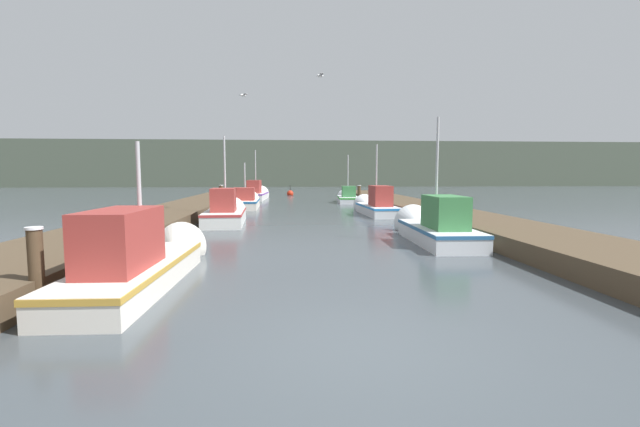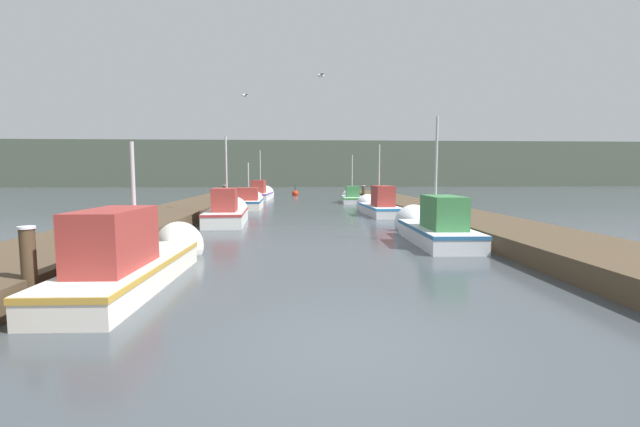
{
  "view_description": "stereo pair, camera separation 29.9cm",
  "coord_description": "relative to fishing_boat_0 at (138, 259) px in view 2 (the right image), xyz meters",
  "views": [
    {
      "loc": [
        -0.89,
        -5.04,
        2.16
      ],
      "look_at": [
        0.33,
        10.66,
        0.67
      ],
      "focal_mm": 24.0,
      "sensor_mm": 36.0,
      "label": 1
    },
    {
      "loc": [
        -0.59,
        -5.06,
        2.16
      ],
      "look_at": [
        0.33,
        10.66,
        0.67
      ],
      "focal_mm": 24.0,
      "sensor_mm": 36.0,
      "label": 2
    }
  ],
  "objects": [
    {
      "name": "ground_plane",
      "position": [
        3.74,
        -3.53,
        -0.47
      ],
      "size": [
        200.0,
        200.0,
        0.0
      ],
      "color": "#3D4449"
    },
    {
      "name": "dock_left",
      "position": [
        -2.52,
        12.47,
        -0.21
      ],
      "size": [
        2.97,
        40.0,
        0.51
      ],
      "color": "#4C3D2B",
      "rests_on": "ground_plane"
    },
    {
      "name": "dock_right",
      "position": [
        10.0,
        12.47,
        -0.21
      ],
      "size": [
        2.97,
        40.0,
        0.51
      ],
      "color": "#4C3D2B",
      "rests_on": "ground_plane"
    },
    {
      "name": "distant_shore_ridge",
      "position": [
        3.74,
        67.08,
        3.19
      ],
      "size": [
        120.0,
        16.0,
        7.32
      ],
      "color": "#4C5647",
      "rests_on": "ground_plane"
    },
    {
      "name": "fishing_boat_0",
      "position": [
        0.0,
        0.0,
        0.0
      ],
      "size": [
        1.5,
        5.63,
        3.16
      ],
      "rotation": [
        0.0,
        0.0,
        -0.03
      ],
      "color": "silver",
      "rests_on": "ground_plane"
    },
    {
      "name": "fishing_boat_1",
      "position": [
        7.54,
        4.76,
        -0.02
      ],
      "size": [
        1.66,
        5.16,
        4.35
      ],
      "rotation": [
        0.0,
        0.0,
        -0.03
      ],
      "color": "silver",
      "rests_on": "ground_plane"
    },
    {
      "name": "fishing_boat_2",
      "position": [
        0.19,
        10.27,
        -0.01
      ],
      "size": [
        1.79,
        4.93,
        4.19
      ],
      "rotation": [
        0.0,
        0.0,
        0.05
      ],
      "color": "silver",
      "rests_on": "ground_plane"
    },
    {
      "name": "fishing_boat_3",
      "position": [
        7.53,
        13.89,
        -0.03
      ],
      "size": [
        1.59,
        5.57,
        4.07
      ],
      "rotation": [
        0.0,
        0.0,
        0.03
      ],
      "color": "silver",
      "rests_on": "ground_plane"
    },
    {
      "name": "fishing_boat_4",
      "position": [
        0.25,
        18.48,
        -0.08
      ],
      "size": [
        1.7,
        4.87,
        3.31
      ],
      "rotation": [
        0.0,
        0.0,
        0.01
      ],
      "color": "silver",
      "rests_on": "ground_plane"
    },
    {
      "name": "fishing_boat_5",
      "position": [
        7.4,
        23.36,
        -0.12
      ],
      "size": [
        1.74,
        4.97,
        3.96
      ],
      "rotation": [
        0.0,
        0.0,
        -0.07
      ],
      "color": "silver",
      "rests_on": "ground_plane"
    },
    {
      "name": "fishing_boat_6",
      "position": [
        0.3,
        27.34,
        -0.02
      ],
      "size": [
        1.98,
        5.85,
        4.54
      ],
      "rotation": [
        0.0,
        0.0,
        -0.06
      ],
      "color": "silver",
      "rests_on": "ground_plane"
    },
    {
      "name": "mooring_piling_0",
      "position": [
        -1.28,
        18.73,
        0.25
      ],
      "size": [
        0.28,
        0.28,
        1.43
      ],
      "color": "#473523",
      "rests_on": "ground_plane"
    },
    {
      "name": "mooring_piling_1",
      "position": [
        -1.06,
        -1.69,
        0.21
      ],
      "size": [
        0.26,
        0.26,
        1.33
      ],
      "color": "#473523",
      "rests_on": "ground_plane"
    },
    {
      "name": "mooring_piling_2",
      "position": [
        8.44,
        24.31,
        0.15
      ],
      "size": [
        0.3,
        0.3,
        1.23
      ],
      "color": "#473523",
      "rests_on": "ground_plane"
    },
    {
      "name": "channel_buoy",
      "position": [
        3.17,
        33.3,
        -0.29
      ],
      "size": [
        0.63,
        0.63,
        1.13
      ],
      "color": "red",
      "rests_on": "ground_plane"
    },
    {
      "name": "seagull_lead",
      "position": [
        0.95,
        10.89,
        5.12
      ],
      "size": [
        0.43,
        0.51,
        0.12
      ],
      "rotation": [
        0.0,
        0.0,
        2.22
      ],
      "color": "white"
    },
    {
      "name": "seagull_1",
      "position": [
        4.17,
        8.47,
        5.49
      ],
      "size": [
        0.3,
        0.56,
        0.12
      ],
      "rotation": [
        0.0,
        0.0,
        1.77
      ],
      "color": "white"
    }
  ]
}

